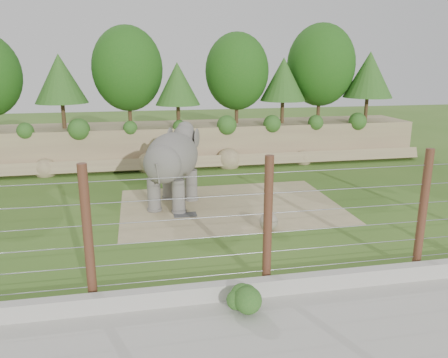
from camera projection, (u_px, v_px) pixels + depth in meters
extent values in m
plane|color=#3E6821|center=(234.00, 231.00, 17.37)|extent=(90.00, 90.00, 0.00)
cube|color=#8D7457|center=(192.00, 142.00, 29.36)|extent=(30.00, 4.00, 2.50)
cube|color=#8D7457|center=(197.00, 163.00, 27.42)|extent=(30.00, 1.37, 1.07)
cylinder|color=#3F2B19|center=(64.00, 116.00, 26.85)|extent=(0.24, 0.24, 1.58)
sphere|color=#144E10|center=(60.00, 80.00, 26.29)|extent=(3.60, 3.60, 3.60)
cylinder|color=#3F2B19|center=(130.00, 110.00, 28.03)|extent=(0.24, 0.24, 1.92)
sphere|color=#144E10|center=(127.00, 69.00, 27.35)|extent=(4.40, 4.40, 4.40)
cylinder|color=#3F2B19|center=(178.00, 116.00, 27.53)|extent=(0.24, 0.24, 1.40)
sphere|color=#144E10|center=(177.00, 85.00, 27.03)|extent=(3.20, 3.20, 3.20)
cylinder|color=#3F2B19|center=(237.00, 109.00, 29.17)|extent=(0.24, 0.24, 1.82)
sphere|color=#144E10|center=(237.00, 71.00, 28.52)|extent=(4.16, 4.16, 4.16)
cylinder|color=#3F2B19|center=(282.00, 112.00, 29.21)|extent=(0.24, 0.24, 1.50)
sphere|color=#144E10|center=(283.00, 81.00, 28.67)|extent=(3.44, 3.44, 3.44)
cylinder|color=#3F2B19|center=(319.00, 106.00, 30.65)|extent=(0.24, 0.24, 2.03)
sphere|color=#144E10|center=(321.00, 65.00, 29.93)|extent=(4.64, 4.64, 4.64)
cylinder|color=#3F2B19|center=(366.00, 109.00, 30.12)|extent=(0.24, 0.24, 1.64)
sphere|color=#144E10|center=(369.00, 76.00, 29.54)|extent=(3.76, 3.76, 3.76)
cube|color=tan|center=(230.00, 206.00, 20.31)|extent=(10.00, 7.00, 0.02)
cube|color=#262628|center=(185.00, 215.00, 19.06)|extent=(1.00, 0.60, 0.03)
sphere|color=gray|center=(269.00, 222.00, 17.24)|extent=(0.74, 0.74, 0.74)
cube|color=beige|center=(271.00, 286.00, 12.57)|extent=(26.00, 0.35, 0.50)
cube|color=beige|center=(295.00, 335.00, 10.74)|extent=(26.00, 4.00, 0.01)
cylinder|color=#4E2D1B|center=(88.00, 236.00, 11.65)|extent=(0.26, 0.26, 4.00)
cylinder|color=#4E2D1B|center=(268.00, 223.00, 12.59)|extent=(0.26, 0.26, 4.00)
cylinder|color=#4E2D1B|center=(423.00, 212.00, 13.53)|extent=(0.26, 0.26, 4.00)
cylinder|color=gray|center=(266.00, 270.00, 12.98)|extent=(20.00, 0.02, 0.02)
cylinder|color=gray|center=(267.00, 252.00, 12.83)|extent=(20.00, 0.02, 0.02)
cylinder|color=gray|center=(267.00, 233.00, 12.67)|extent=(20.00, 0.02, 0.02)
cylinder|color=gray|center=(268.00, 213.00, 12.51)|extent=(20.00, 0.02, 0.02)
cylinder|color=gray|center=(269.00, 193.00, 12.36)|extent=(20.00, 0.02, 0.02)
cylinder|color=gray|center=(269.00, 173.00, 12.20)|extent=(20.00, 0.02, 0.02)
sphere|color=#27611E|center=(244.00, 300.00, 11.59)|extent=(0.75, 0.75, 0.75)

